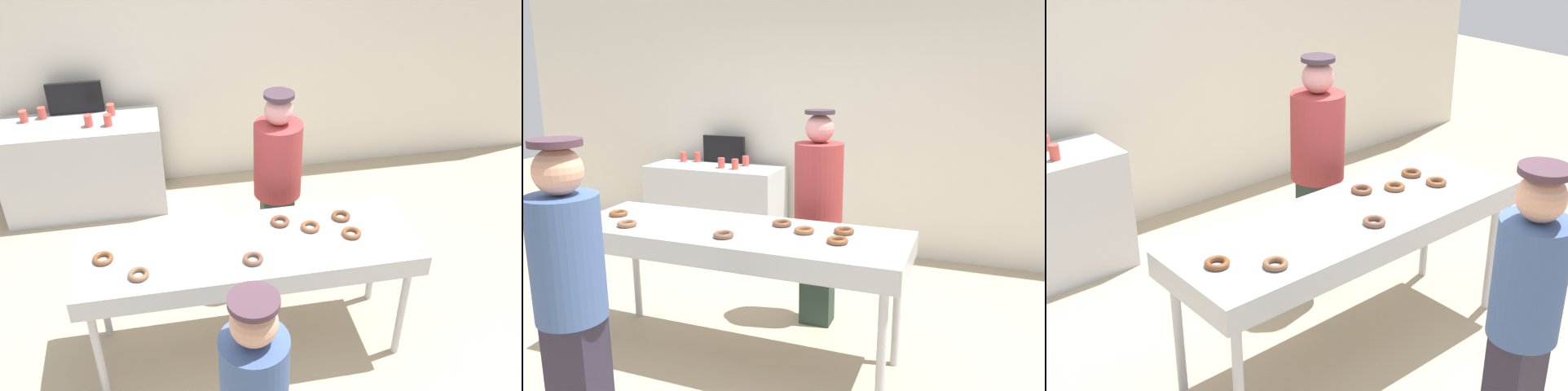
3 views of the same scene
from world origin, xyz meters
TOP-DOWN VIEW (x-y plane):
  - ground_plane at (0.00, 0.00)m, footprint 16.00×16.00m
  - back_wall at (0.00, 2.51)m, footprint 8.00×0.12m
  - fryer_conveyor at (0.00, 0.00)m, footprint 2.26×0.73m
  - chocolate_donut_0 at (0.25, 0.18)m, footprint 0.14×0.14m
  - chocolate_donut_1 at (0.44, 0.08)m, footprint 0.19×0.19m
  - chocolate_donut_2 at (-0.00, -0.18)m, footprint 0.14×0.14m
  - chocolate_donut_3 at (0.70, -0.04)m, footprint 0.16×0.16m
  - chocolate_donut_4 at (-0.71, -0.19)m, footprint 0.13×0.13m
  - chocolate_donut_5 at (0.69, 0.16)m, footprint 0.19×0.19m
  - chocolate_donut_6 at (-0.93, -0.00)m, footprint 0.13×0.13m
  - worker_baker at (0.35, 0.70)m, footprint 0.36×0.36m
  - customer_waiting at (-0.19, -1.29)m, footprint 0.31×0.31m
  - prep_counter at (-1.25, 2.06)m, footprint 1.49×0.58m
  - paper_cup_0 at (-0.93, 2.19)m, footprint 0.07×0.07m
  - paper_cup_1 at (-1.72, 2.19)m, footprint 0.07×0.07m
  - paper_cup_2 at (-1.13, 1.99)m, footprint 0.07×0.07m
  - paper_cup_3 at (-1.56, 2.24)m, footprint 0.07×0.07m
  - paper_cup_4 at (-0.95, 1.97)m, footprint 0.07×0.07m
  - menu_display at (-1.25, 2.30)m, footprint 0.51×0.04m

SIDE VIEW (x-z plane):
  - ground_plane at x=0.00m, z-range 0.00..0.00m
  - prep_counter at x=-1.25m, z-range 0.00..0.92m
  - fryer_conveyor at x=0.00m, z-range 0.39..1.32m
  - customer_waiting at x=-0.19m, z-range 0.10..1.77m
  - chocolate_donut_0 at x=0.25m, z-range 0.93..0.97m
  - chocolate_donut_1 at x=0.44m, z-range 0.93..0.97m
  - chocolate_donut_2 at x=0.00m, z-range 0.93..0.97m
  - chocolate_donut_3 at x=0.70m, z-range 0.93..0.97m
  - chocolate_donut_4 at x=-0.71m, z-range 0.93..0.97m
  - chocolate_donut_5 at x=0.69m, z-range 0.93..0.97m
  - chocolate_donut_6 at x=-0.93m, z-range 0.93..0.97m
  - worker_baker at x=0.35m, z-range 0.13..1.80m
  - paper_cup_0 at x=-0.93m, z-range 0.92..1.03m
  - paper_cup_1 at x=-1.72m, z-range 0.92..1.03m
  - paper_cup_2 at x=-1.13m, z-range 0.92..1.03m
  - paper_cup_3 at x=-1.56m, z-range 0.92..1.03m
  - paper_cup_4 at x=-0.95m, z-range 0.92..1.03m
  - menu_display at x=-1.25m, z-range 0.92..1.22m
  - back_wall at x=0.00m, z-range 0.00..3.03m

